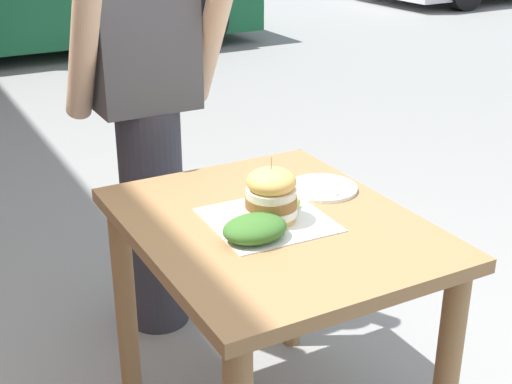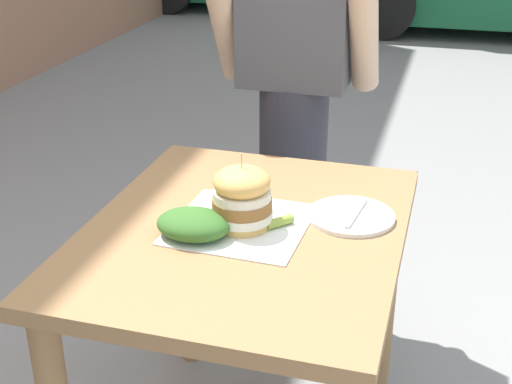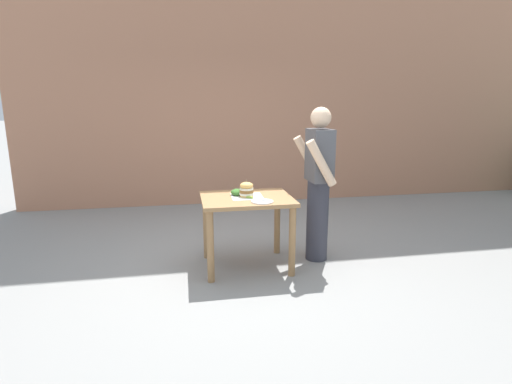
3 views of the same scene
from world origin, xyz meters
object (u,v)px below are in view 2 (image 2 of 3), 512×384
object	(u,v)px
sandwich	(242,198)
side_plate_with_forks	(351,216)
side_salad	(193,224)
pickle_spear	(279,222)
patio_table	(245,278)
diner_across_table	(294,89)

from	to	relation	value
sandwich	side_plate_with_forks	world-z (taller)	sandwich
side_salad	sandwich	bearing A→B (deg)	39.32
sandwich	pickle_spear	distance (m)	0.11
patio_table	side_salad	bearing A→B (deg)	-141.32
side_salad	side_plate_with_forks	bearing A→B (deg)	30.12
side_salad	diner_across_table	bearing A→B (deg)	87.71
patio_table	side_salad	distance (m)	0.22
diner_across_table	patio_table	bearing A→B (deg)	-85.21
patio_table	side_plate_with_forks	distance (m)	0.31
pickle_spear	side_plate_with_forks	distance (m)	0.19
sandwich	side_salad	distance (m)	0.13
sandwich	side_plate_with_forks	distance (m)	0.29
pickle_spear	side_salad	world-z (taller)	side_salad
side_salad	diner_across_table	xyz separation A→B (m)	(0.04, 0.89, 0.08)
patio_table	side_salad	world-z (taller)	side_salad
pickle_spear	side_salad	distance (m)	0.21
patio_table	diner_across_table	size ratio (longest dim) A/B	0.56
patio_table	diner_across_table	xyz separation A→B (m)	(-0.07, 0.80, 0.26)
patio_table	sandwich	world-z (taller)	sandwich
pickle_spear	side_salad	bearing A→B (deg)	-151.41
sandwich	side_salad	world-z (taller)	sandwich
patio_table	pickle_spear	world-z (taller)	pickle_spear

